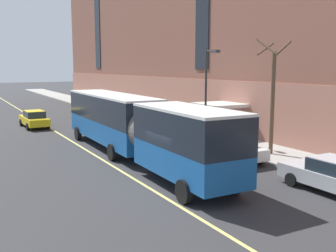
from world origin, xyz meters
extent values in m
plane|color=#303033|center=(0.00, 0.00, 0.00)|extent=(260.00, 260.00, 0.00)
cube|color=#9E9B93|center=(8.63, 3.00, 0.07)|extent=(4.10, 160.00, 0.15)
cube|color=#A56A58|center=(10.61, 0.00, 2.20)|extent=(0.14, 110.00, 4.40)
cube|color=silver|center=(9.08, 8.87, 2.60)|extent=(3.20, 3.40, 0.24)
cube|color=#19569E|center=(0.46, 9.40, 1.28)|extent=(2.67, 11.46, 1.32)
cube|color=black|center=(0.46, 9.40, 2.75)|extent=(2.68, 11.46, 1.61)
cube|color=silver|center=(0.46, 9.40, 3.62)|extent=(2.69, 11.46, 0.12)
cube|color=#19232D|center=(0.54, 15.14, 2.59)|extent=(2.30, 0.11, 1.21)
cube|color=orange|center=(0.54, 15.15, 3.38)|extent=(1.75, 0.09, 0.28)
cube|color=black|center=(0.54, 15.16, 0.72)|extent=(2.45, 0.16, 0.24)
cube|color=white|center=(-0.33, 15.17, 0.97)|extent=(0.28, 0.06, 0.18)
cube|color=white|center=(1.42, 15.15, 0.97)|extent=(0.28, 0.06, 0.18)
cylinder|color=#595651|center=(0.37, 3.19, 2.09)|extent=(2.39, 1.03, 2.38)
cube|color=#19569E|center=(0.31, -0.58, 1.28)|extent=(2.60, 6.58, 1.32)
cube|color=black|center=(0.31, -0.58, 2.75)|extent=(2.61, 6.58, 1.61)
cube|color=silver|center=(0.31, -0.58, 3.62)|extent=(2.62, 6.58, 0.12)
cylinder|color=black|center=(-0.73, 13.42, 0.50)|extent=(0.31, 1.00, 1.00)
cylinder|color=black|center=(1.77, 13.38, 0.50)|extent=(0.31, 1.00, 1.00)
cylinder|color=black|center=(-0.84, 5.99, 0.50)|extent=(0.31, 1.00, 1.00)
cylinder|color=black|center=(1.66, 5.96, 0.50)|extent=(0.31, 1.00, 1.00)
cylinder|color=black|center=(-0.97, -2.36, 0.50)|extent=(0.31, 1.00, 1.00)
cylinder|color=black|center=(1.54, -2.40, 0.50)|extent=(0.31, 1.00, 1.00)
cube|color=#BCAD89|center=(5.38, 29.97, 0.64)|extent=(1.92, 4.42, 0.64)
cube|color=#232D38|center=(5.39, 29.75, 1.24)|extent=(1.65, 2.00, 0.56)
cube|color=#BCAD89|center=(5.39, 29.75, 1.54)|extent=(1.61, 1.92, 0.04)
cylinder|color=black|center=(4.46, 31.31, 0.32)|extent=(0.23, 0.64, 0.64)
cylinder|color=black|center=(6.26, 31.34, 0.32)|extent=(0.23, 0.64, 0.64)
cylinder|color=black|center=(4.51, 28.59, 0.32)|extent=(0.23, 0.64, 0.64)
cylinder|color=black|center=(6.31, 28.62, 0.32)|extent=(0.23, 0.64, 0.64)
cube|color=silver|center=(5.42, 2.55, 0.64)|extent=(1.82, 4.39, 0.64)
cube|color=#232D38|center=(5.41, 2.34, 1.24)|extent=(1.58, 1.99, 0.56)
cube|color=silver|center=(5.41, 2.34, 1.54)|extent=(1.54, 1.90, 0.04)
cylinder|color=black|center=(4.57, 3.92, 0.32)|extent=(0.23, 0.64, 0.64)
cylinder|color=black|center=(6.30, 3.90, 0.32)|extent=(0.23, 0.64, 0.64)
cylinder|color=black|center=(4.53, 1.21, 0.32)|extent=(0.23, 0.64, 0.64)
cylinder|color=black|center=(6.26, 1.19, 0.32)|extent=(0.23, 0.64, 0.64)
cube|color=#B7B7BC|center=(5.46, -4.29, 0.64)|extent=(1.80, 4.78, 0.64)
cylinder|color=black|center=(4.58, -2.81, 0.32)|extent=(0.22, 0.64, 0.64)
cylinder|color=black|center=(6.35, -2.81, 0.32)|extent=(0.22, 0.64, 0.64)
cube|color=#BCAD89|center=(5.26, 15.72, 0.64)|extent=(1.86, 4.64, 0.64)
cube|color=#232D38|center=(5.26, 15.49, 1.24)|extent=(1.63, 2.09, 0.56)
cube|color=#BCAD89|center=(5.26, 15.49, 1.54)|extent=(1.59, 2.00, 0.04)
cylinder|color=black|center=(4.37, 17.16, 0.32)|extent=(0.22, 0.64, 0.64)
cylinder|color=black|center=(6.17, 17.15, 0.32)|extent=(0.22, 0.64, 0.64)
cylinder|color=black|center=(4.35, 14.29, 0.32)|extent=(0.22, 0.64, 0.64)
cylinder|color=black|center=(6.15, 14.28, 0.32)|extent=(0.22, 0.64, 0.64)
cube|color=#B7B7BC|center=(5.34, 8.81, 0.64)|extent=(1.93, 4.40, 0.64)
cube|color=#232D38|center=(5.33, 8.60, 1.24)|extent=(1.64, 2.00, 0.56)
cube|color=#B7B7BC|center=(5.33, 8.60, 1.54)|extent=(1.61, 1.91, 0.04)
cylinder|color=black|center=(4.50, 10.19, 0.32)|extent=(0.24, 0.65, 0.64)
cylinder|color=black|center=(6.26, 10.13, 0.32)|extent=(0.24, 0.65, 0.64)
cylinder|color=black|center=(4.41, 7.50, 0.32)|extent=(0.24, 0.65, 0.64)
cylinder|color=black|center=(6.18, 7.44, 0.32)|extent=(0.24, 0.65, 0.64)
cube|color=#4C4C51|center=(5.36, 22.55, 0.64)|extent=(1.91, 4.44, 0.64)
cube|color=#232D38|center=(5.37, 22.33, 1.24)|extent=(1.62, 2.02, 0.56)
cube|color=#4C4C51|center=(5.37, 22.33, 1.54)|extent=(1.58, 1.93, 0.04)
cylinder|color=black|center=(4.45, 23.88, 0.32)|extent=(0.24, 0.65, 0.64)
cylinder|color=black|center=(6.18, 23.93, 0.32)|extent=(0.24, 0.65, 0.64)
cylinder|color=black|center=(4.54, 21.16, 0.32)|extent=(0.24, 0.65, 0.64)
cylinder|color=black|center=(6.27, 21.22, 0.32)|extent=(0.24, 0.65, 0.64)
cube|color=yellow|center=(-2.44, 21.48, 0.64)|extent=(1.94, 4.85, 0.64)
cube|color=#232D38|center=(-2.44, 21.24, 1.24)|extent=(1.64, 2.21, 0.56)
cube|color=yellow|center=(-2.44, 21.24, 1.54)|extent=(1.60, 2.11, 0.04)
cylinder|color=black|center=(-3.36, 22.94, 0.32)|extent=(0.24, 0.65, 0.64)
cylinder|color=black|center=(-1.63, 23.00, 0.32)|extent=(0.24, 0.65, 0.64)
cylinder|color=black|center=(-3.26, 19.97, 0.32)|extent=(0.24, 0.65, 0.64)
cylinder|color=black|center=(-1.52, 20.03, 0.32)|extent=(0.24, 0.65, 0.64)
cylinder|color=brown|center=(8.20, 2.37, 3.28)|extent=(0.25, 0.25, 6.26)
cylinder|color=brown|center=(8.85, 2.29, 6.59)|extent=(0.27, 1.37, 0.85)
cylinder|color=brown|center=(8.13, 3.06, 6.56)|extent=(1.44, 0.27, 0.81)
cylinder|color=brown|center=(7.45, 2.27, 6.67)|extent=(0.32, 1.58, 1.02)
cylinder|color=#2D2D30|center=(7.18, 8.04, 3.42)|extent=(0.16, 0.16, 6.54)
cylinder|color=#2D2D30|center=(7.18, 7.49, 6.59)|extent=(0.10, 1.10, 0.10)
cube|color=#3D3D3F|center=(7.18, 6.94, 6.54)|extent=(0.36, 0.60, 0.20)
cube|color=#E0D66B|center=(-1.30, 3.00, 0.00)|extent=(0.16, 140.00, 0.01)
camera|label=1|loc=(-8.94, -15.41, 5.51)|focal=42.00mm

